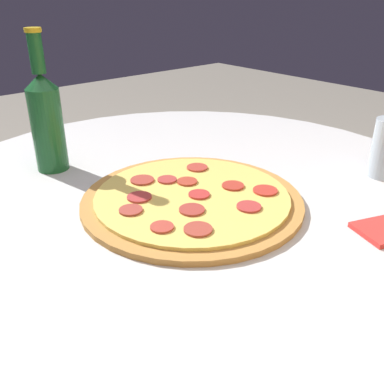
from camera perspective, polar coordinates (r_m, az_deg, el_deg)
name	(u,v)px	position (r m, az deg, el deg)	size (l,w,h in m)	color
table	(191,252)	(0.87, -0.08, -8.01)	(1.03, 1.03, 0.68)	silver
pizza	(192,198)	(0.73, -0.01, -0.87)	(0.38, 0.38, 0.02)	#B77F3D
beer_bottle	(46,118)	(0.88, -18.86, 9.26)	(0.06, 0.06, 0.27)	#195628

